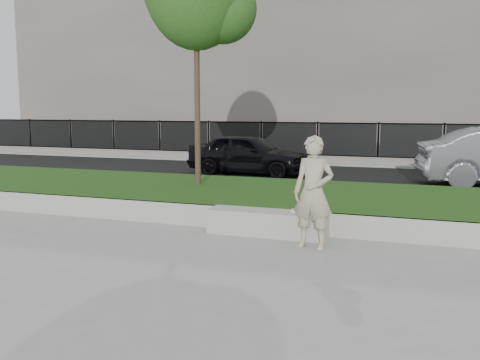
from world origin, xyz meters
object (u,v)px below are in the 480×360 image
at_px(stone_bench, 267,223).
at_px(book, 299,211).
at_px(man, 313,192).
at_px(car_dark, 248,154).

height_order(stone_bench, book, book).
bearing_deg(stone_bench, man, -31.67).
bearing_deg(book, man, -70.62).
relative_size(man, car_dark, 0.45).
height_order(stone_bench, man, man).
distance_m(man, car_dark, 8.70).
relative_size(book, car_dark, 0.07).
xyz_separation_m(book, car_dark, (-3.33, 7.21, 0.26)).
height_order(stone_bench, car_dark, car_dark).
bearing_deg(stone_bench, book, 12.49).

